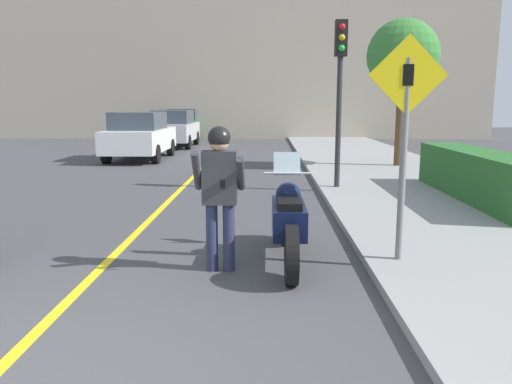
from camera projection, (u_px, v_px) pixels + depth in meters
The scene contains 12 objects.
sidewalk_curb at pixel (504, 239), 7.11m from camera, with size 4.40×44.00×0.11m.
road_center_line at pixel (158, 211), 9.21m from camera, with size 0.12×36.00×0.01m.
building_backdrop at pixel (242, 65), 28.16m from camera, with size 28.00×1.20×8.27m.
motorcycle at pixel (288, 221), 6.24m from camera, with size 0.62×2.32×1.32m.
person_biker at pixel (220, 184), 5.78m from camera, with size 0.59×0.47×1.72m.
crossing_sign at pixel (405, 128), 5.77m from camera, with size 0.91×0.08×2.63m.
traffic_light at pixel (340, 72), 10.87m from camera, with size 0.26×0.30×3.63m.
hedge_row at pixel (480, 175), 9.81m from camera, with size 0.90×4.80×0.93m.
street_tree at pixel (403, 57), 14.70m from camera, with size 2.12×2.12×4.32m.
parked_car_white at pixel (140, 135), 17.71m from camera, with size 1.88×4.20×1.68m.
parked_car_silver at pixel (174, 128), 22.89m from camera, with size 1.88×4.20×1.68m.
parked_car_green at pixel (184, 123), 28.54m from camera, with size 1.88×4.20×1.68m.
Camera 1 is at (1.40, -2.96, 1.96)m, focal length 35.00 mm.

